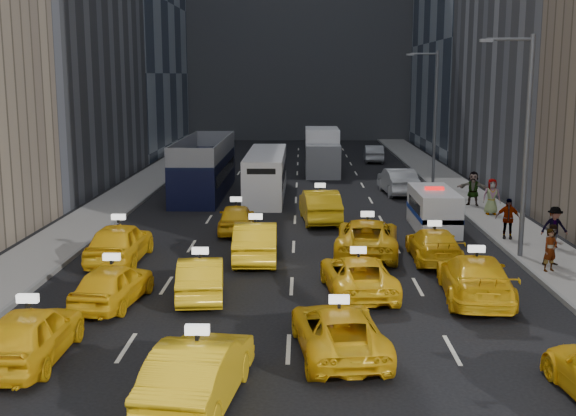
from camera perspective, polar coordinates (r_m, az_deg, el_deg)
name	(u,v)px	position (r m, az deg, el deg)	size (l,w,h in m)	color
ground	(287,379)	(18.42, -0.08, -13.36)	(160.00, 160.00, 0.00)	black
sidewalk_west	(119,201)	(43.85, -13.24, 0.54)	(3.00, 90.00, 0.15)	gray
sidewalk_east	(475,202)	(43.68, 14.53, 0.44)	(3.00, 90.00, 0.15)	gray
curb_west	(143,201)	(43.51, -11.39, 0.56)	(0.15, 90.00, 0.18)	slate
curb_east	(450,202)	(43.37, 12.66, 0.47)	(0.15, 90.00, 0.18)	slate
streetlight_near	(524,139)	(30.27, 18.14, 5.19)	(2.15, 0.22, 9.00)	#595B60
streetlight_far	(434,113)	(49.70, 11.44, 7.38)	(2.15, 0.22, 9.00)	#595B60
taxi_4	(30,334)	(20.30, -19.71, -9.38)	(1.79, 4.46, 1.52)	yellow
taxi_5	(198,371)	(16.99, -7.10, -12.69)	(1.65, 4.74, 1.56)	yellow
taxi_6	(339,331)	(19.74, 4.02, -9.64)	(2.19, 4.76, 1.32)	yellow
taxi_8	(113,284)	(24.38, -13.67, -5.87)	(1.66, 4.12, 1.41)	yellow
taxi_9	(201,277)	(24.65, -6.90, -5.46)	(1.49, 4.28, 1.41)	yellow
taxi_10	(358,275)	(25.00, 5.54, -5.29)	(2.21, 4.78, 1.33)	yellow
taxi_11	(475,277)	(25.03, 14.57, -5.34)	(2.14, 5.28, 1.53)	yellow
taxi_12	(120,242)	(29.74, -13.16, -2.66)	(1.94, 4.82, 1.64)	yellow
taxi_13	(256,241)	(29.27, -2.56, -2.64)	(1.70, 4.86, 1.60)	yellow
taxi_14	(367,237)	(30.37, 6.26, -2.29)	(2.52, 5.46, 1.52)	yellow
taxi_15	(434,245)	(29.83, 11.45, -2.86)	(1.86, 4.58, 1.33)	yellow
taxi_16	(236,218)	(34.52, -4.11, -0.81)	(1.65, 4.09, 1.39)	yellow
taxi_17	(320,206)	(37.00, 2.54, 0.19)	(1.76, 5.05, 1.66)	yellow
nypd_van	(434,210)	(35.73, 11.43, -0.18)	(2.02, 4.96, 2.11)	silver
double_decker	(204,167)	(45.74, -6.62, 3.24)	(3.11, 12.00, 3.47)	black
city_bus	(266,175)	(44.56, -1.74, 2.65)	(2.64, 10.80, 2.77)	silver
box_truck	(322,152)	(55.13, 2.72, 4.46)	(2.94, 7.50, 3.37)	white
misc_car_0	(398,181)	(46.11, 8.66, 2.12)	(1.75, 5.01, 1.65)	#B5B9BD
misc_car_1	(207,161)	(57.54, -6.45, 3.73)	(2.42, 5.24, 1.46)	black
misc_car_2	(326,155)	(61.60, 3.00, 4.17)	(1.86, 4.58, 1.33)	slate
misc_car_3	(274,153)	(62.95, -1.13, 4.38)	(1.74, 4.33, 1.48)	black
misc_car_4	(374,153)	(62.96, 6.78, 4.30)	(1.55, 4.43, 1.46)	#94979B
pedestrian_0	(550,250)	(28.85, 20.01, -3.14)	(0.59, 0.39, 1.63)	gray
pedestrian_1	(553,245)	(29.78, 20.23, -2.75)	(0.78, 0.43, 1.61)	gray
pedestrian_2	(554,227)	(32.83, 20.30, -1.43)	(1.15, 0.47, 1.77)	gray
pedestrian_3	(508,218)	(33.94, 16.97, -0.80)	(1.08, 0.49, 1.84)	gray
pedestrian_4	(492,197)	(39.60, 15.79, 0.88)	(0.93, 0.51, 1.90)	gray
pedestrian_5	(473,188)	(42.10, 14.42, 1.51)	(1.79, 0.51, 1.93)	gray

